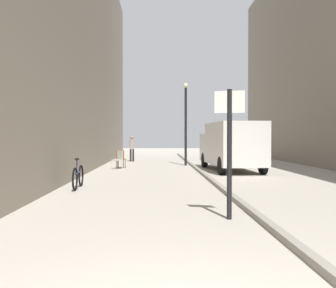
{
  "coord_description": "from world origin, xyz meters",
  "views": [
    {
      "loc": [
        -0.45,
        -2.89,
        1.65
      ],
      "look_at": [
        0.03,
        12.58,
        1.36
      ],
      "focal_mm": 39.69,
      "sensor_mm": 36.0,
      "label": 1
    }
  ],
  "objects_px": {
    "street_sign_post": "(229,142)",
    "lamp_post": "(186,118)",
    "cafe_chair_by_doorway": "(121,158)",
    "cafe_chair_near_window": "(118,158)",
    "bicycle_leaning": "(78,177)",
    "pedestrian_main_foreground": "(132,146)",
    "delivery_van": "(231,145)"
  },
  "relations": [
    {
      "from": "street_sign_post",
      "to": "cafe_chair_near_window",
      "type": "xyz_separation_m",
      "value": [
        -3.44,
        11.82,
        -1.0
      ]
    },
    {
      "from": "bicycle_leaning",
      "to": "lamp_post",
      "type": "bearing_deg",
      "value": 64.54
    },
    {
      "from": "street_sign_post",
      "to": "cafe_chair_near_window",
      "type": "relative_size",
      "value": 2.77
    },
    {
      "from": "cafe_chair_by_doorway",
      "to": "cafe_chair_near_window",
      "type": "bearing_deg",
      "value": 66.06
    },
    {
      "from": "pedestrian_main_foreground",
      "to": "street_sign_post",
      "type": "distance_m",
      "value": 18.1
    },
    {
      "from": "delivery_van",
      "to": "cafe_chair_by_doorway",
      "type": "xyz_separation_m",
      "value": [
        -5.57,
        1.81,
        -0.71
      ]
    },
    {
      "from": "delivery_van",
      "to": "cafe_chair_by_doorway",
      "type": "distance_m",
      "value": 5.9
    },
    {
      "from": "lamp_post",
      "to": "cafe_chair_by_doorway",
      "type": "bearing_deg",
      "value": -156.74
    },
    {
      "from": "cafe_chair_by_doorway",
      "to": "pedestrian_main_foreground",
      "type": "bearing_deg",
      "value": -111.78
    },
    {
      "from": "cafe_chair_by_doorway",
      "to": "delivery_van",
      "type": "bearing_deg",
      "value": 143.0
    },
    {
      "from": "lamp_post",
      "to": "cafe_chair_near_window",
      "type": "bearing_deg",
      "value": -148.47
    },
    {
      "from": "street_sign_post",
      "to": "bicycle_leaning",
      "type": "height_order",
      "value": "street_sign_post"
    },
    {
      "from": "pedestrian_main_foreground",
      "to": "cafe_chair_near_window",
      "type": "xyz_separation_m",
      "value": [
        -0.31,
        -6.01,
        -0.46
      ]
    },
    {
      "from": "pedestrian_main_foreground",
      "to": "street_sign_post",
      "type": "relative_size",
      "value": 0.67
    },
    {
      "from": "cafe_chair_near_window",
      "to": "bicycle_leaning",
      "type": "bearing_deg",
      "value": 135.02
    },
    {
      "from": "cafe_chair_near_window",
      "to": "cafe_chair_by_doorway",
      "type": "relative_size",
      "value": 1.0
    },
    {
      "from": "pedestrian_main_foreground",
      "to": "cafe_chair_near_window",
      "type": "height_order",
      "value": "pedestrian_main_foreground"
    },
    {
      "from": "delivery_van",
      "to": "cafe_chair_near_window",
      "type": "distance_m",
      "value": 5.79
    },
    {
      "from": "street_sign_post",
      "to": "lamp_post",
      "type": "relative_size",
      "value": 0.55
    },
    {
      "from": "bicycle_leaning",
      "to": "cafe_chair_near_window",
      "type": "height_order",
      "value": "bicycle_leaning"
    },
    {
      "from": "bicycle_leaning",
      "to": "street_sign_post",
      "type": "bearing_deg",
      "value": -50.62
    },
    {
      "from": "lamp_post",
      "to": "bicycle_leaning",
      "type": "xyz_separation_m",
      "value": [
        -4.21,
        -9.49,
        -2.34
      ]
    },
    {
      "from": "delivery_van",
      "to": "cafe_chair_near_window",
      "type": "height_order",
      "value": "delivery_van"
    },
    {
      "from": "bicycle_leaning",
      "to": "cafe_chair_near_window",
      "type": "bearing_deg",
      "value": 84.23
    },
    {
      "from": "delivery_van",
      "to": "bicycle_leaning",
      "type": "bearing_deg",
      "value": -138.7
    },
    {
      "from": "pedestrian_main_foreground",
      "to": "delivery_van",
      "type": "bearing_deg",
      "value": -53.71
    },
    {
      "from": "lamp_post",
      "to": "cafe_chair_by_doorway",
      "type": "distance_m",
      "value": 4.49
    },
    {
      "from": "street_sign_post",
      "to": "lamp_post",
      "type": "xyz_separation_m",
      "value": [
        0.23,
        14.07,
        1.18
      ]
    },
    {
      "from": "pedestrian_main_foreground",
      "to": "cafe_chair_by_doorway",
      "type": "xyz_separation_m",
      "value": [
        -0.25,
        -5.31,
        -0.46
      ]
    },
    {
      "from": "delivery_van",
      "to": "street_sign_post",
      "type": "distance_m",
      "value": 10.94
    },
    {
      "from": "delivery_van",
      "to": "street_sign_post",
      "type": "xyz_separation_m",
      "value": [
        -2.19,
        -10.71,
        0.29
      ]
    },
    {
      "from": "street_sign_post",
      "to": "cafe_chair_by_doorway",
      "type": "relative_size",
      "value": 2.77
    }
  ]
}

